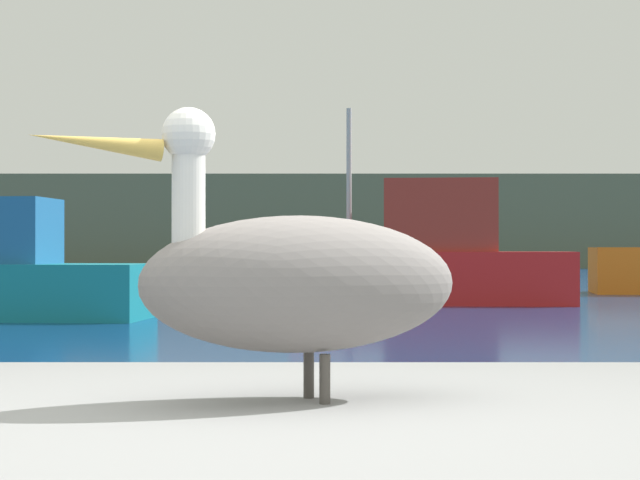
# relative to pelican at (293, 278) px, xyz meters

# --- Properties ---
(hillside_backdrop) EXTENTS (140.00, 11.30, 6.04)m
(hillside_backdrop) POSITION_rel_pelican_xyz_m (-0.18, 75.80, 1.82)
(hillside_backdrop) COLOR #5B664C
(hillside_backdrop) RESTS_ON ground
(pelican) EXTENTS (1.19, 0.66, 0.80)m
(pelican) POSITION_rel_pelican_xyz_m (0.00, 0.00, 0.00)
(pelican) COLOR gray
(pelican) RESTS_ON pier_dock
(fishing_boat_red) EXTENTS (6.56, 2.69, 4.52)m
(fishing_boat_red) POSITION_rel_pelican_xyz_m (2.71, 23.28, -0.14)
(fishing_boat_red) COLOR red
(fishing_boat_red) RESTS_ON ground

